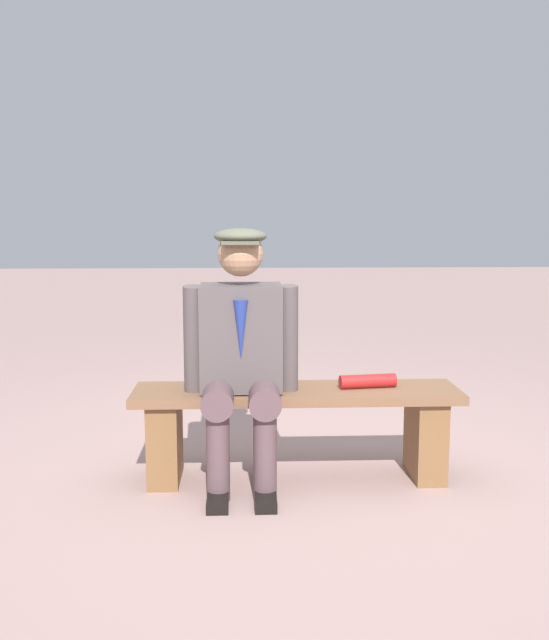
{
  "coord_description": "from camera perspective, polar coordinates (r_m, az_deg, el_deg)",
  "views": [
    {
      "loc": [
        0.26,
        3.47,
        1.32
      ],
      "look_at": [
        0.11,
        0.0,
        0.81
      ],
      "focal_mm": 40.02,
      "sensor_mm": 36.0,
      "label": 1
    }
  ],
  "objects": [
    {
      "name": "bench",
      "position": [
        3.62,
        1.76,
        -8.02
      ],
      "size": [
        1.63,
        0.39,
        0.46
      ],
      "color": "brown",
      "rests_on": "ground"
    },
    {
      "name": "ground_plane",
      "position": [
        3.72,
        1.74,
        -12.5
      ],
      "size": [
        30.0,
        30.0,
        0.0
      ],
      "primitive_type": "plane",
      "color": "gray"
    },
    {
      "name": "rolled_magazine",
      "position": [
        3.63,
        7.46,
        -4.87
      ],
      "size": [
        0.29,
        0.11,
        0.07
      ],
      "primitive_type": "cylinder",
      "rotation": [
        0.0,
        1.57,
        0.14
      ],
      "color": "#B21E1E",
      "rests_on": "bench"
    },
    {
      "name": "seated_man",
      "position": [
        3.46,
        -2.69,
        -2.16
      ],
      "size": [
        0.57,
        0.59,
        1.26
      ],
      "color": "#544A4B",
      "rests_on": "ground"
    }
  ]
}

